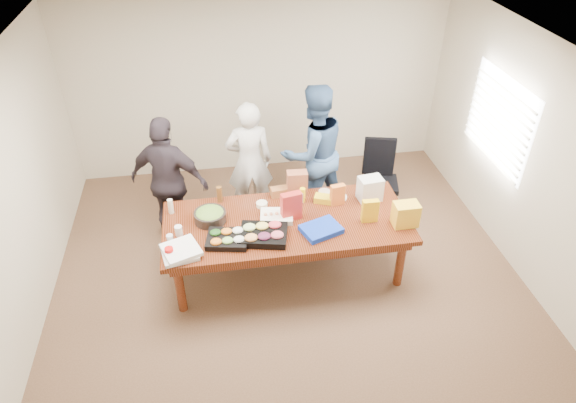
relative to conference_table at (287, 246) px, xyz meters
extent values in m
cube|color=#47301E|center=(0.00, 0.00, -0.39)|extent=(5.50, 5.00, 0.02)
cube|color=white|center=(0.00, 0.00, 2.33)|extent=(5.50, 5.00, 0.02)
cube|color=beige|center=(0.00, 2.50, 0.98)|extent=(5.50, 0.04, 2.70)
cube|color=beige|center=(0.00, -2.50, 0.98)|extent=(5.50, 0.04, 2.70)
cube|color=beige|center=(-2.75, 0.00, 0.98)|extent=(0.04, 5.00, 2.70)
cube|color=beige|center=(2.75, 0.00, 0.98)|extent=(0.04, 5.00, 2.70)
cube|color=white|center=(2.72, 0.60, 1.12)|extent=(0.03, 1.40, 1.10)
cube|color=beige|center=(2.68, 0.60, 1.12)|extent=(0.04, 1.36, 1.00)
cube|color=#4C1C0F|center=(0.00, 0.00, 0.00)|extent=(2.80, 1.20, 0.75)
cube|color=black|center=(1.46, 0.98, 0.13)|extent=(0.62, 0.62, 1.01)
imported|color=silver|center=(-0.30, 1.21, 0.47)|extent=(0.63, 0.42, 1.69)
imported|color=#385886|center=(0.54, 1.14, 0.57)|extent=(1.09, 0.96, 1.88)
imported|color=#292229|center=(-1.32, 0.88, 0.48)|extent=(1.09, 0.77, 1.71)
cube|color=black|center=(-0.69, -0.26, 0.41)|extent=(0.50, 0.42, 0.07)
cube|color=black|center=(-0.30, -0.25, 0.41)|extent=(0.59, 0.50, 0.08)
cube|color=white|center=(-0.11, 0.06, 0.41)|extent=(0.40, 0.33, 0.06)
cylinder|color=black|center=(-0.86, 0.14, 0.43)|extent=(0.39, 0.39, 0.12)
cube|color=#1034B9|center=(0.34, -0.25, 0.41)|extent=(0.50, 0.44, 0.06)
cube|color=red|center=(0.06, 0.04, 0.55)|extent=(0.25, 0.14, 0.34)
cube|color=yellow|center=(0.93, -0.15, 0.51)|extent=(0.19, 0.08, 0.28)
cube|color=orange|center=(0.64, 0.23, 0.51)|extent=(0.18, 0.10, 0.26)
cylinder|color=silver|center=(0.21, 0.33, 0.44)|extent=(0.11, 0.11, 0.14)
cylinder|color=yellow|center=(0.25, 0.34, 0.47)|extent=(0.08, 0.08, 0.19)
cylinder|color=brown|center=(-0.73, 0.51, 0.48)|extent=(0.08, 0.08, 0.21)
cylinder|color=silver|center=(-1.30, 0.37, 0.47)|extent=(0.08, 0.08, 0.18)
cube|color=yellow|center=(0.50, 0.30, 0.41)|extent=(0.27, 0.21, 0.08)
cube|color=#9E6033|center=(0.02, 0.52, 0.43)|extent=(0.28, 0.15, 0.11)
cube|color=#975134|center=(0.21, 0.51, 0.53)|extent=(0.25, 0.15, 0.32)
cylinder|color=red|center=(-1.30, -0.41, 0.43)|extent=(0.10, 0.10, 0.12)
cylinder|color=silver|center=(-1.30, -0.17, 0.42)|extent=(0.09, 0.09, 0.10)
cylinder|color=white|center=(-1.21, -0.06, 0.43)|extent=(0.10, 0.10, 0.12)
cube|color=silver|center=(-1.20, -0.38, 0.40)|extent=(0.42, 0.42, 0.04)
cube|color=white|center=(-1.18, -0.39, 0.44)|extent=(0.46, 0.46, 0.04)
cylinder|color=white|center=(0.63, 0.40, 0.38)|extent=(0.28, 0.28, 0.01)
cylinder|color=white|center=(0.68, 0.36, 0.38)|extent=(0.29, 0.29, 0.01)
cylinder|color=#C6B091|center=(0.54, 0.44, 0.40)|extent=(0.18, 0.18, 0.06)
cylinder|color=#F7F1CE|center=(-0.25, 0.33, 0.40)|extent=(0.16, 0.16, 0.05)
cube|color=silver|center=(1.05, 0.27, 0.52)|extent=(0.30, 0.23, 0.29)
cube|color=yellow|center=(1.30, -0.27, 0.51)|extent=(0.28, 0.19, 0.28)
camera|label=1|loc=(-0.73, -4.55, 3.95)|focal=31.89mm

